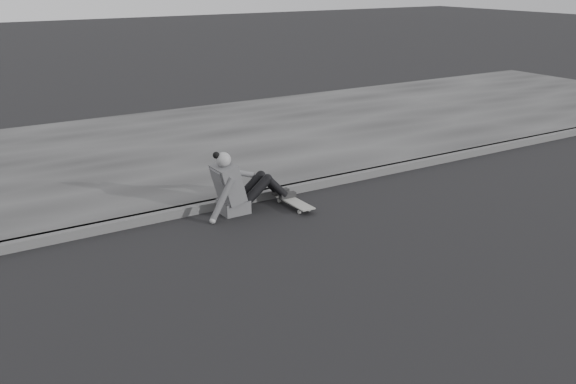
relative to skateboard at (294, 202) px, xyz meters
name	(u,v)px	position (x,y,z in m)	size (l,w,h in m)	color
ground	(416,254)	(0.34, -2.07, -0.07)	(80.00, 80.00, 0.00)	black
curb	(295,188)	(0.34, 0.51, -0.01)	(24.00, 0.16, 0.12)	#4B4B4B
sidewalk	(207,144)	(0.34, 3.53, -0.01)	(24.00, 6.00, 0.12)	#383838
skateboard	(294,202)	(0.00, 0.00, 0.00)	(0.20, 0.78, 0.09)	gray
seated_woman	(238,186)	(-0.73, 0.25, 0.29)	(1.38, 0.46, 0.88)	#4E4E50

